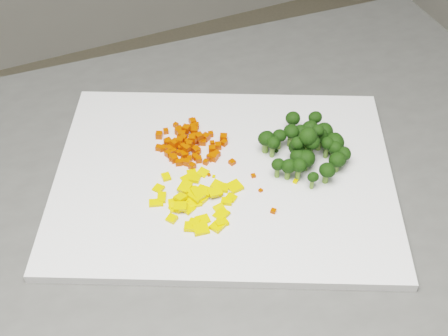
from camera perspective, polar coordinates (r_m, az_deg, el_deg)
name	(u,v)px	position (r m, az deg, el deg)	size (l,w,h in m)	color
cutting_board	(224,177)	(0.83, 0.00, -0.79)	(0.45, 0.35, 0.01)	silver
carrot_pile	(189,138)	(0.86, -3.21, 2.78)	(0.10, 0.10, 0.03)	#C02C02
pepper_pile	(195,196)	(0.79, -2.62, -2.57)	(0.12, 0.12, 0.02)	yellow
broccoli_pile	(303,142)	(0.84, 7.21, 2.39)	(0.12, 0.12, 0.06)	black
carrot_cube_0	(179,153)	(0.86, -4.16, 1.39)	(0.01, 0.01, 0.01)	#C02C02
carrot_cube_1	(184,162)	(0.84, -3.71, 0.55)	(0.01, 0.01, 0.01)	#C02C02
carrot_cube_2	(159,135)	(0.88, -5.96, 3.01)	(0.01, 0.01, 0.01)	#C02C02
carrot_cube_3	(192,121)	(0.91, -2.98, 4.32)	(0.01, 0.01, 0.01)	#C02C02
carrot_cube_4	(181,135)	(0.87, -3.93, 3.00)	(0.01, 0.01, 0.01)	#C02C02
carrot_cube_5	(182,162)	(0.84, -3.88, 0.56)	(0.01, 0.01, 0.01)	#C02C02
carrot_cube_6	(186,129)	(0.88, -3.49, 3.61)	(0.01, 0.01, 0.01)	#C02C02
carrot_cube_7	(179,132)	(0.89, -4.11, 3.33)	(0.01, 0.01, 0.01)	#C02C02
carrot_cube_8	(194,140)	(0.86, -2.78, 2.59)	(0.01, 0.01, 0.01)	#C02C02
carrot_cube_9	(194,131)	(0.89, -2.73, 3.40)	(0.01, 0.01, 0.01)	#C02C02
carrot_cube_10	(193,122)	(0.90, -2.86, 4.22)	(0.01, 0.01, 0.01)	#C02C02
carrot_cube_11	(189,128)	(0.89, -3.21, 3.68)	(0.01, 0.01, 0.01)	#C02C02
carrot_cube_12	(206,137)	(0.88, -1.68, 2.83)	(0.01, 0.01, 0.01)	#C02C02
carrot_cube_13	(218,146)	(0.86, -0.54, 2.04)	(0.01, 0.01, 0.01)	#C02C02
carrot_cube_14	(181,148)	(0.86, -3.92, 1.86)	(0.01, 0.01, 0.01)	#C02C02
carrot_cube_15	(188,142)	(0.86, -3.31, 2.39)	(0.01, 0.01, 0.01)	#C02C02
carrot_cube_16	(184,154)	(0.85, -3.67, 1.25)	(0.01, 0.01, 0.01)	#C02C02
carrot_cube_17	(181,137)	(0.88, -3.93, 2.89)	(0.01, 0.01, 0.01)	#C02C02
carrot_cube_18	(187,149)	(0.85, -3.41, 1.79)	(0.01, 0.01, 0.01)	#C02C02
carrot_cube_19	(183,132)	(0.89, -3.77, 3.30)	(0.01, 0.01, 0.01)	#C02C02
carrot_cube_20	(203,142)	(0.87, -1.90, 2.35)	(0.01, 0.01, 0.01)	#C02C02
carrot_cube_21	(183,146)	(0.85, -3.76, 2.02)	(0.01, 0.01, 0.01)	#C02C02
carrot_cube_22	(199,159)	(0.84, -2.33, 0.79)	(0.01, 0.01, 0.01)	#C02C02
carrot_cube_23	(193,148)	(0.86, -2.88, 1.82)	(0.01, 0.01, 0.01)	#C02C02
carrot_cube_24	(168,154)	(0.85, -5.11, 1.32)	(0.01, 0.01, 0.01)	#C02C02
carrot_cube_25	(187,162)	(0.84, -3.36, 0.51)	(0.01, 0.01, 0.01)	#C02C02
carrot_cube_26	(181,153)	(0.85, -3.97, 1.36)	(0.01, 0.01, 0.01)	#C02C02
carrot_cube_27	(195,149)	(0.86, -2.65, 1.78)	(0.01, 0.01, 0.01)	#C02C02
carrot_cube_28	(162,149)	(0.86, -5.73, 1.77)	(0.01, 0.01, 0.01)	#C02C02
carrot_cube_29	(217,154)	(0.85, -0.69, 1.28)	(0.01, 0.01, 0.01)	#C02C02
carrot_cube_30	(172,157)	(0.85, -4.77, 0.98)	(0.01, 0.01, 0.01)	#C02C02
carrot_cube_31	(170,149)	(0.86, -4.98, 1.75)	(0.01, 0.01, 0.01)	#C02C02
carrot_cube_32	(179,163)	(0.84, -4.13, 0.50)	(0.01, 0.01, 0.01)	#C02C02
carrot_cube_33	(190,158)	(0.85, -3.15, 0.90)	(0.01, 0.01, 0.01)	#C02C02
carrot_cube_34	(206,162)	(0.84, -1.68, 0.54)	(0.01, 0.01, 0.01)	#C02C02
carrot_cube_35	(168,142)	(0.87, -5.14, 2.39)	(0.01, 0.01, 0.01)	#C02C02
carrot_cube_36	(211,134)	(0.88, -1.23, 3.12)	(0.01, 0.01, 0.01)	#C02C02
carrot_cube_37	(182,135)	(0.87, -3.85, 3.07)	(0.01, 0.01, 0.01)	#C02C02
carrot_cube_38	(195,148)	(0.86, -2.68, 1.81)	(0.01, 0.01, 0.01)	#C02C02
carrot_cube_39	(174,159)	(0.84, -4.56, 0.84)	(0.01, 0.01, 0.01)	#C02C02
carrot_cube_40	(159,148)	(0.86, -6.00, 1.86)	(0.01, 0.01, 0.01)	#C02C02
carrot_cube_41	(195,141)	(0.87, -2.63, 2.50)	(0.01, 0.01, 0.01)	#C02C02
carrot_cube_42	(174,151)	(0.86, -4.62, 1.53)	(0.01, 0.01, 0.01)	#C02C02
carrot_cube_43	(199,137)	(0.86, -2.30, 2.89)	(0.01, 0.01, 0.01)	#C02C02
carrot_cube_44	(166,131)	(0.89, -5.34, 3.38)	(0.01, 0.01, 0.01)	#C02C02
carrot_cube_45	(175,143)	(0.86, -4.50, 2.27)	(0.01, 0.01, 0.01)	#C02C02
carrot_cube_46	(180,140)	(0.87, -4.06, 2.55)	(0.01, 0.01, 0.01)	#C02C02
carrot_cube_47	(192,166)	(0.83, -2.93, 0.16)	(0.01, 0.01, 0.01)	#C02C02
carrot_cube_48	(214,157)	(0.84, -0.94, 1.00)	(0.01, 0.01, 0.01)	#C02C02
carrot_cube_49	(183,138)	(0.86, -3.74, 2.74)	(0.01, 0.01, 0.01)	#C02C02
carrot_cube_50	(163,148)	(0.86, -5.57, 1.86)	(0.01, 0.01, 0.01)	#C02C02
carrot_cube_51	(168,143)	(0.87, -5.16, 2.33)	(0.01, 0.01, 0.01)	#C02C02
carrot_cube_52	(178,163)	(0.84, -4.20, 0.49)	(0.01, 0.01, 0.01)	#C02C02
carrot_cube_53	(224,143)	(0.87, 0.02, 2.31)	(0.01, 0.01, 0.01)	#C02C02
carrot_cube_54	(198,153)	(0.85, -2.43, 1.39)	(0.01, 0.01, 0.01)	#C02C02
carrot_cube_55	(176,125)	(0.90, -4.43, 3.94)	(0.01, 0.01, 0.01)	#C02C02
carrot_cube_56	(189,144)	(0.85, -3.18, 2.21)	(0.01, 0.01, 0.01)	#C02C02
carrot_cube_57	(212,149)	(0.86, -1.10, 1.72)	(0.01, 0.01, 0.01)	#C02C02
carrot_cube_58	(179,130)	(0.89, -4.11, 3.48)	(0.01, 0.01, 0.01)	#C02C02
carrot_cube_59	(212,143)	(0.87, -1.09, 2.29)	(0.01, 0.01, 0.01)	#C02C02
carrot_cube_60	(196,126)	(0.90, -2.56, 3.88)	(0.01, 0.01, 0.01)	#C02C02
carrot_cube_61	(196,150)	(0.86, -2.53, 1.63)	(0.01, 0.01, 0.01)	#C02C02
carrot_cube_62	(196,150)	(0.86, -2.55, 1.62)	(0.01, 0.01, 0.01)	#C02C02
carrot_cube_63	(166,149)	(0.86, -5.36, 1.78)	(0.01, 0.01, 0.01)	#C02C02
carrot_cube_64	(196,157)	(0.85, -2.62, 0.99)	(0.01, 0.01, 0.01)	#C02C02
carrot_cube_65	(180,141)	(0.86, -4.07, 2.49)	(0.01, 0.01, 0.01)	#C02C02
carrot_cube_66	(188,142)	(0.87, -3.30, 2.40)	(0.01, 0.01, 0.01)	#C02C02
carrot_cube_67	(211,157)	(0.84, -1.21, 0.99)	(0.01, 0.01, 0.01)	#C02C02
carrot_cube_68	(185,155)	(0.85, -3.63, 1.19)	(0.01, 0.01, 0.01)	#C02C02
carrot_cube_69	(200,141)	(0.87, -2.19, 2.47)	(0.01, 0.01, 0.01)	#C02C02
carrot_cube_70	(181,135)	(0.88, -3.98, 3.04)	(0.01, 0.01, 0.01)	#C02C02
carrot_cube_71	(195,127)	(0.89, -2.67, 3.76)	(0.01, 0.01, 0.01)	#C02C02
carrot_cube_72	(193,127)	(0.89, -2.86, 3.74)	(0.01, 0.01, 0.01)	#C02C02
carrot_cube_73	(224,138)	(0.87, -0.04, 2.79)	(0.01, 0.01, 0.01)	#C02C02
carrot_cube_74	(195,131)	(0.89, -2.71, 3.42)	(0.01, 0.01, 0.01)	#C02C02
carrot_cube_75	(193,137)	(0.88, -2.85, 2.89)	(0.01, 0.01, 0.01)	#C02C02
carrot_cube_76	(160,134)	(0.89, -5.88, 3.09)	(0.01, 0.01, 0.01)	#C02C02
carrot_cube_77	(192,139)	(0.86, -2.94, 2.69)	(0.01, 0.01, 0.01)	#C02C02
pepper_chunk_0	(177,207)	(0.79, -4.31, -3.57)	(0.02, 0.02, 0.00)	yellow
pepper_chunk_1	(227,201)	(0.79, 0.25, -3.08)	(0.01, 0.01, 0.00)	yellow
pepper_chunk_2	(166,177)	(0.82, -5.31, -0.81)	(0.01, 0.01, 0.00)	yellow
pepper_chunk_3	(192,200)	(0.79, -2.95, -2.90)	(0.02, 0.01, 0.00)	yellow
pepper_chunk_4	(195,179)	(0.82, -2.67, -0.97)	(0.01, 0.01, 0.00)	yellow
pepper_chunk_5	(203,220)	(0.77, -1.97, -4.74)	(0.01, 0.02, 0.00)	yellow
pepper_chunk_6	(177,208)	(0.79, -4.31, -3.62)	(0.01, 0.02, 0.00)	yellow
pepper_chunk_7	(198,192)	(0.79, -2.38, -2.24)	(0.02, 0.02, 0.00)	yellow
pepper_chunk_8	(201,229)	(0.76, -2.12, -5.60)	(0.02, 0.02, 0.00)	yellow
pepper_chunk_9	(222,223)	(0.77, -0.21, -5.05)	(0.02, 0.01, 0.00)	yellow
pepper_chunk_10	(195,192)	(0.80, -2.67, -2.24)	(0.02, 0.02, 0.00)	yellow
pepper_chunk_11	(172,219)	(0.77, -4.80, -4.64)	(0.01, 0.01, 0.00)	yellow
pepper_chunk_12	(220,209)	(0.78, -0.38, -3.79)	(0.01, 0.01, 0.00)	yellow
pepper_chunk_13	(217,185)	(0.81, -0.61, -1.60)	(0.01, 0.01, 0.00)	yellow
pepper_chunk_14	(204,191)	(0.80, -1.82, -2.09)	(0.02, 0.01, 0.00)	yellow
pepper_chunk_15	(180,206)	(0.78, -4.02, -3.52)	(0.01, 0.02, 0.00)	yellow
pepper_chunk_16	(187,190)	(0.81, -3.38, -2.04)	(0.02, 0.01, 0.00)	yellow
pepper_chunk_17	(192,173)	(0.83, -2.94, -0.47)	(0.01, 0.01, 0.00)	yellow
pepper_chunk_18	(194,200)	(0.79, -2.79, -2.90)	(0.01, 0.01, 0.00)	yellow
pepper_chunk_19	(189,193)	(0.80, -3.19, -2.32)	(0.02, 0.01, 0.00)	yellow
pepper_chunk_20	(218,226)	(0.76, -0.54, -5.29)	(0.02, 0.01, 0.00)	yellow
pepper_chunk_21	(203,173)	(0.83, -1.94, -0.42)	(0.01, 0.01, 0.00)	yellow
pepper_chunk_22	(215,192)	(0.79, -0.81, -2.22)	(0.02, 0.01, 0.00)	yellow
pepper_chunk_23	(162,198)	(0.80, -5.71, -2.70)	(0.02, 0.01, 0.00)	yellow
pepper_chunk_24	(187,179)	(0.82, -3.42, -1.02)	(0.01, 0.01, 0.00)	yellow
pepper_chunk_25	(156,203)	(0.79, -6.22, -3.19)	(0.02, 0.01, 0.00)	yellow
pepper_chunk_26	(193,224)	(0.77, -2.82, -5.09)	(0.01, 0.02, 0.00)	yellow
pepper_chunk_27	(190,227)	(0.76, -3.11, -5.36)	(0.01, 0.01, 0.00)	yellow
pepper_chunk_28	(223,188)	(0.81, -0.07, -1.81)	(0.01, 0.02, 0.00)	yellow
pepper_chunk_29	(221,214)	(0.78, -0.24, -4.26)	(0.02, 0.02, 0.00)	yellow
pepper_chunk_30	(196,226)	(0.76, -2.62, -5.32)	(0.01, 0.01, 0.00)	yellow
pepper_chunk_31	(158,188)	(0.81, -6.01, -1.87)	(0.01, 0.01, 0.00)	yellow
pepper_chunk_32	(189,209)	(0.78, -3.23, -3.79)	(0.02, 0.01, 0.00)	yellow
pepper_chunk_33	(195,202)	(0.79, -2.69, -3.15)	(0.02, 0.02, 0.00)	yellow
pepper_chunk_34	(235,187)	(0.81, 0.98, -1.71)	(0.02, 0.02, 0.00)	yellow
pepper_chunk_35	(197,196)	(0.79, -2.52, -2.55)	(0.02, 0.02, 0.00)	yellow
pepper_chunk_36	(180,197)	(0.79, -4.02, -2.70)	(0.01, 0.01, 0.00)	yellow
pepper_chunk_37	(231,198)	(0.79, 0.67, -2.72)	(0.01, 0.01, 0.00)	yellow
pepper_chunk_38	(174,203)	(0.79, -4.64, -3.22)	(0.01, 0.01, 0.00)	yellow
pepper_chunk_39	(201,199)	(0.79, -2.13, -2.88)	(0.01, 0.01, 0.00)	yellow
pepper_chunk_40	(185,187)	(0.80, -3.59, -1.72)	(0.02, 0.01, 0.00)	yellow
broccoli_floret_0	(334,152)	(0.85, 10.02, 1.50)	(0.03, 0.03, 0.03)	black
broccoli_floret_1	(309,132)	(0.87, 7.77, 3.24)	(0.04, 0.04, 0.03)	black
broccoli_floret_2	(343,157)	(0.85, 10.82, 1.03)	(0.03, 0.03, 0.03)	black
broccoli_floret_3	(317,135)	(0.85, 8.47, 2.98)	(0.02, 0.02, 0.03)	black
broccoli_floret_4	(326,148)	(0.85, 9.35, 1.78)	(0.02, 0.02, 0.03)	black
broccoli_floret_5	(319,140)	(0.86, 8.67, 2.55)	(0.03, 0.03, 0.03)	black
broccoli_floret_6	(272,148)	(0.84, 4.45, 1.88)	(0.02, 0.02, 0.03)	black
broccoli_floret_7	(334,145)	(0.86, 9.99, 2.11)	(0.04, 0.04, 0.03)	black
broccoli_floret_8	(312,181)	(0.81, 8.08, -1.17)	(0.02, 0.02, 0.03)	black
broccoli_floret_9	(300,135)	(0.87, 6.98, 3.01)	(0.03, 0.03, 0.03)	black
broccoli_floret_10	(317,138)	(0.87, 8.49, 2.73)	(0.03, 0.03, 0.03)	black
broccoli_floret_11	(292,122)	(0.89, 6.24, 4.20)	(0.03, 0.03, 0.03)	black
broccoli_floret_12	(336,163)	(0.84, 10.24, 0.49)	(0.03, 0.03, 0.03)	black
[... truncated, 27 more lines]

